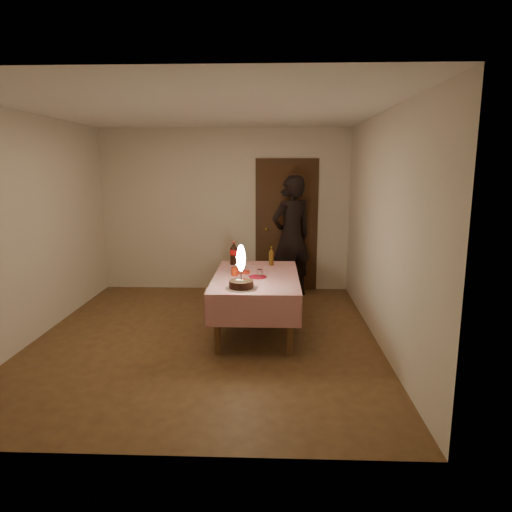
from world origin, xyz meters
The scene contains 11 objects.
ground centered at (0.00, 0.00, 0.00)m, with size 4.00×4.50×0.01m, color brown.
room_shell centered at (0.03, 0.08, 1.65)m, with size 4.04×4.54×2.62m.
dining_table centered at (0.58, 0.28, 0.60)m, with size 1.02×1.72×0.70m.
birthday_cake centered at (0.44, -0.32, 0.82)m, with size 0.33×0.33×0.48m.
red_plate centered at (0.60, 0.20, 0.70)m, with size 0.22×0.22×0.01m, color #AE0C24.
red_cup centered at (0.32, 0.27, 0.75)m, with size 0.08×0.08×0.10m, color #A6250B.
clear_cup centered at (0.63, 0.22, 0.74)m, with size 0.07×0.07×0.09m, color silver.
napkin_stack centered at (0.42, 0.40, 0.71)m, with size 0.15×0.15×0.02m, color #A72313.
cola_bottle centered at (0.26, 0.90, 0.85)m, with size 0.10×0.10×0.32m.
amber_bottle_right centered at (0.76, 0.86, 0.82)m, with size 0.06×0.06×0.25m.
photographer centered at (1.07, 1.85, 0.94)m, with size 0.82×0.74×1.87m.
Camera 1 is at (0.78, -5.10, 2.01)m, focal length 32.00 mm.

